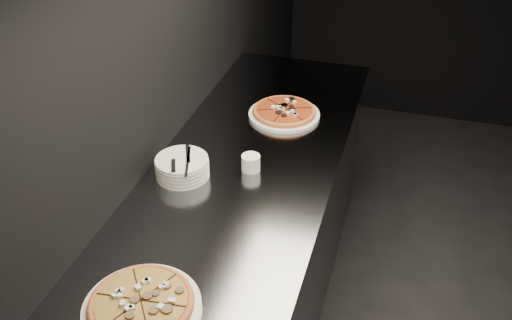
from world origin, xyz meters
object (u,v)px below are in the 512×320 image
(pizza_tomato, at_px, (284,112))
(plate_stack, at_px, (182,167))
(cutlery, at_px, (182,161))
(pizza_mushroom, at_px, (142,304))
(ramekin, at_px, (251,162))
(counter, at_px, (240,263))

(pizza_tomato, bearing_deg, plate_stack, -114.53)
(plate_stack, height_order, cutlery, cutlery)
(pizza_mushroom, distance_m, pizza_tomato, 1.28)
(plate_stack, height_order, ramekin, plate_stack)
(ramekin, bearing_deg, plate_stack, -155.10)
(plate_stack, bearing_deg, pizza_tomato, 65.47)
(pizza_tomato, xyz_separation_m, ramekin, (-0.02, -0.47, 0.01))
(cutlery, xyz_separation_m, ramekin, (0.24, 0.13, -0.05))
(plate_stack, bearing_deg, counter, 11.57)
(counter, xyz_separation_m, plate_stack, (-0.22, -0.04, 0.50))
(counter, height_order, pizza_tomato, pizza_tomato)
(pizza_tomato, relative_size, cutlery, 1.75)
(cutlery, bearing_deg, pizza_mushroom, -101.62)
(counter, relative_size, cutlery, 10.92)
(pizza_mushroom, xyz_separation_m, ramekin, (0.09, 0.80, 0.01))
(plate_stack, distance_m, ramekin, 0.28)
(pizza_mushroom, relative_size, pizza_tomato, 0.91)
(pizza_mushroom, relative_size, ramekin, 4.66)
(cutlery, bearing_deg, ramekin, 4.63)
(pizza_tomato, distance_m, plate_stack, 0.65)
(plate_stack, relative_size, cutlery, 0.94)
(counter, height_order, ramekin, ramekin)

